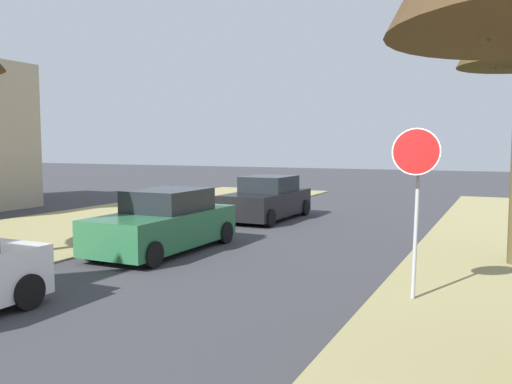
% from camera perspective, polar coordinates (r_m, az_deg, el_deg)
% --- Properties ---
extents(stop_sign_far, '(0.81, 0.46, 2.96)m').
position_cam_1_polar(stop_sign_far, '(9.47, 16.75, 1.66)').
color(stop_sign_far, '#9EA0A5').
rests_on(stop_sign_far, grass_verge_right).
extents(parked_sedan_green, '(1.97, 4.41, 1.57)m').
position_cam_1_polar(parked_sedan_green, '(13.82, -9.76, -3.28)').
color(parked_sedan_green, '#28663D').
rests_on(parked_sedan_green, ground).
extents(parked_sedan_black, '(1.97, 4.41, 1.57)m').
position_cam_1_polar(parked_sedan_black, '(19.45, 1.20, -0.81)').
color(parked_sedan_black, black).
rests_on(parked_sedan_black, ground).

